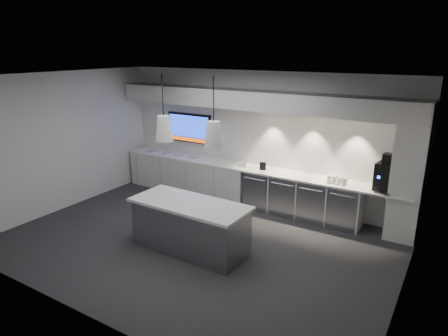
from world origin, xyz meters
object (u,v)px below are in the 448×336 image
Objects in this scene: bin at (142,226)px; island at (190,226)px; coffee_machine at (387,175)px; wall_tv at (189,128)px.

island is at bearing 5.60° from bin.
bin is at bearing -138.80° from coffee_machine.
wall_tv is 0.58× the size of island.
island is at bearing -130.95° from coffee_machine.
bin is at bearing -173.30° from island.
island is 1.09m from bin.
wall_tv is at bearing 127.27° from island.
coffee_machine is at bearing 33.77° from bin.
island is (1.98, -2.71, -1.11)m from wall_tv.
coffee_machine reaches higher than bin.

